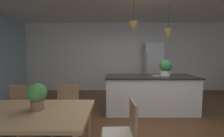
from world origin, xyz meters
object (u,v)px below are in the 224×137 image
Objects in this scene: dining_table at (5,117)px; chair_far_right at (65,109)px; chair_far_left at (15,109)px; potted_plant_on_table at (36,95)px; refrigerator at (151,68)px; chair_kitchen_end at (121,134)px; potted_plant_on_island at (165,67)px; kitchen_island at (149,93)px.

dining_table is 2.24× the size of chair_far_right.
potted_plant_on_table is (0.79, -0.79, 0.46)m from chair_far_left.
potted_plant_on_table is (-2.41, -3.93, -0.00)m from refrigerator.
dining_table is 0.43m from potted_plant_on_table.
potted_plant_on_table reaches higher than dining_table.
chair_kitchen_end is 2.44m from potted_plant_on_island.
potted_plant_on_island is at bearing -95.78° from refrigerator.
chair_far_right is 0.39× the size of kitchen_island.
potted_plant_on_island is (2.56, 2.01, 0.43)m from dining_table.
chair_far_left is 2.70× the size of potted_plant_on_table.
dining_table is at bearing -141.85° from potted_plant_on_island.
chair_far_right is 2.17× the size of potted_plant_on_island.
potted_plant_on_table reaches higher than chair_far_right.
kitchen_island is (2.61, 1.19, -0.01)m from chair_far_left.
chair_far_right is (0.44, 0.83, -0.21)m from dining_table.
chair_kitchen_end is (1.78, -0.83, 0.00)m from chair_far_left.
potted_plant_on_table reaches higher than chair_kitchen_end.
potted_plant_on_island reaches higher than chair_far_right.
dining_table is 1.04× the size of refrigerator.
potted_plant_on_island is at bearing 29.16° from chair_far_right.
potted_plant_on_island is at bearing 21.57° from chair_far_left.
chair_far_left is at bearing 134.90° from potted_plant_on_table.
chair_far_right and chair_kitchen_end have the same top height.
chair_far_right is 2.52m from potted_plant_on_island.
chair_kitchen_end is 0.46× the size of refrigerator.
chair_far_right and chair_far_left have the same top height.
chair_far_right is 1.00× the size of chair_far_left.
dining_table is 0.96m from chair_far_left.
refrigerator is at bearing 84.22° from potted_plant_on_island.
potted_plant_on_island reaches higher than kitchen_island.
potted_plant_on_table is at bearing -45.10° from chair_far_left.
chair_far_right reaches higher than dining_table.
potted_plant_on_table is (-1.83, -1.97, 0.47)m from kitchen_island.
refrigerator is at bearing 58.45° from potted_plant_on_table.
chair_far_right is 0.46× the size of refrigerator.
refrigerator reaches higher than chair_far_left.
kitchen_island is at bearing 42.78° from dining_table.
chair_kitchen_end is at bearing -42.31° from chair_far_right.
chair_far_left is at bearing -135.52° from refrigerator.
potted_plant_on_table is at bearing 6.38° from dining_table.
dining_table is 0.96m from chair_far_right.
chair_kitchen_end is 2.17× the size of potted_plant_on_island.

